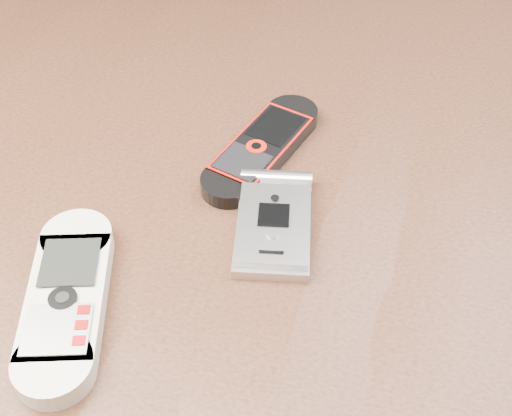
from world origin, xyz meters
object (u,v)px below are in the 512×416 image
object	(u,v)px
table	(250,301)
nokia_black_red	(262,147)
motorola_razr	(273,224)
nokia_white	(66,299)

from	to	relation	value
table	nokia_black_red	distance (m)	0.13
nokia_black_red	motorola_razr	world-z (taller)	motorola_razr
table	nokia_white	xyz separation A→B (m)	(-0.10, -0.11, 0.11)
nokia_black_red	nokia_white	bearing A→B (deg)	-98.63
table	motorola_razr	distance (m)	0.12
nokia_white	nokia_black_red	xyz separation A→B (m)	(0.09, 0.19, -0.00)
table	nokia_black_red	bearing A→B (deg)	97.20
nokia_white	motorola_razr	distance (m)	0.16
nokia_white	table	bearing A→B (deg)	32.94
table	nokia_black_red	size ratio (longest dim) A/B	8.22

